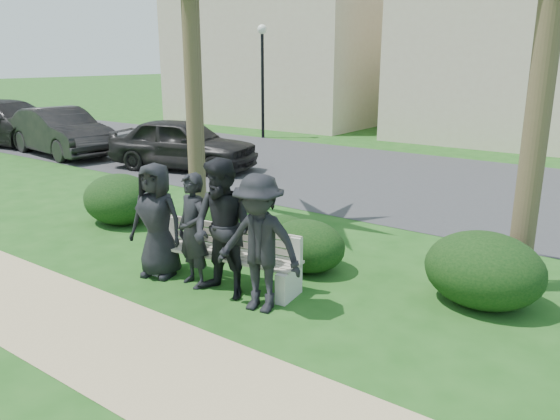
# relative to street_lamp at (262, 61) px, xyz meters

# --- Properties ---
(ground) EXTENTS (160.00, 160.00, 0.00)m
(ground) POSITION_rel_street_lamp_xyz_m (9.00, -12.00, -2.94)
(ground) COLOR #1B4C15
(ground) RESTS_ON ground
(footpath) EXTENTS (30.00, 1.60, 0.01)m
(footpath) POSITION_rel_street_lamp_xyz_m (9.00, -13.80, -2.94)
(footpath) COLOR tan
(footpath) RESTS_ON ground
(asphalt_street) EXTENTS (160.00, 8.00, 0.01)m
(asphalt_street) POSITION_rel_street_lamp_xyz_m (9.00, -4.00, -2.94)
(asphalt_street) COLOR #2D2D30
(asphalt_street) RESTS_ON ground
(stucco_bldg_left) EXTENTS (10.40, 8.40, 7.30)m
(stucco_bldg_left) POSITION_rel_street_lamp_xyz_m (-3.00, 6.00, 0.72)
(stucco_bldg_left) COLOR #C4B193
(stucco_bldg_left) RESTS_ON ground
(stucco_bldg_right) EXTENTS (8.40, 8.40, 7.30)m
(stucco_bldg_right) POSITION_rel_street_lamp_xyz_m (8.00, 6.00, 0.72)
(stucco_bldg_right) COLOR #C4B193
(stucco_bldg_right) RESTS_ON ground
(street_lamp) EXTENTS (0.36, 0.36, 4.29)m
(street_lamp) POSITION_rel_street_lamp_xyz_m (0.00, 0.00, 0.00)
(street_lamp) COLOR black
(street_lamp) RESTS_ON ground
(park_bench) EXTENTS (2.30, 0.82, 0.78)m
(park_bench) POSITION_rel_street_lamp_xyz_m (8.48, -11.79, -2.59)
(park_bench) COLOR #AAA18E
(park_bench) RESTS_ON ground
(man_a) EXTENTS (0.93, 0.73, 1.67)m
(man_a) POSITION_rel_street_lamp_xyz_m (7.52, -12.14, -2.11)
(man_a) COLOR black
(man_a) RESTS_ON ground
(man_b) EXTENTS (0.65, 0.50, 1.60)m
(man_b) POSITION_rel_street_lamp_xyz_m (8.19, -12.10, -2.15)
(man_b) COLOR black
(man_b) RESTS_ON ground
(man_c) EXTENTS (0.92, 0.73, 1.86)m
(man_c) POSITION_rel_street_lamp_xyz_m (8.76, -12.12, -2.02)
(man_c) COLOR black
(man_c) RESTS_ON ground
(man_d) EXTENTS (1.23, 0.85, 1.75)m
(man_d) POSITION_rel_street_lamp_xyz_m (9.41, -12.17, -2.07)
(man_d) COLOR black
(man_d) RESTS_ON ground
(hedge_a) EXTENTS (1.50, 1.24, 0.98)m
(hedge_a) POSITION_rel_street_lamp_xyz_m (4.89, -10.77, -2.45)
(hedge_a) COLOR black
(hedge_a) RESTS_ON ground
(hedge_b) EXTENTS (1.24, 1.02, 0.81)m
(hedge_b) POSITION_rel_street_lamp_xyz_m (7.33, -10.63, -2.54)
(hedge_b) COLOR black
(hedge_b) RESTS_ON ground
(hedge_c) EXTENTS (1.04, 0.86, 0.68)m
(hedge_c) POSITION_rel_street_lamp_xyz_m (8.49, -10.40, -2.61)
(hedge_c) COLOR black
(hedge_c) RESTS_ON ground
(hedge_d) EXTENTS (1.20, 0.99, 0.78)m
(hedge_d) POSITION_rel_street_lamp_xyz_m (9.13, -10.68, -2.55)
(hedge_d) COLOR black
(hedge_d) RESTS_ON ground
(hedge_f) EXTENTS (1.51, 1.25, 0.98)m
(hedge_f) POSITION_rel_street_lamp_xyz_m (11.61, -10.34, -2.45)
(hedge_f) COLOR black
(hedge_f) RESTS_ON ground
(car_a) EXTENTS (4.56, 2.76, 1.45)m
(car_a) POSITION_rel_street_lamp_xyz_m (2.07, -6.36, -2.22)
(car_a) COLOR black
(car_a) RESTS_ON ground
(car_b) EXTENTS (4.75, 2.14, 1.51)m
(car_b) POSITION_rel_street_lamp_xyz_m (-2.87, -7.01, -2.19)
(car_b) COLOR black
(car_b) RESTS_ON ground
(car_c) EXTENTS (5.80, 3.19, 1.59)m
(car_c) POSITION_rel_street_lamp_xyz_m (-6.29, -6.84, -2.15)
(car_c) COLOR black
(car_c) RESTS_ON ground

